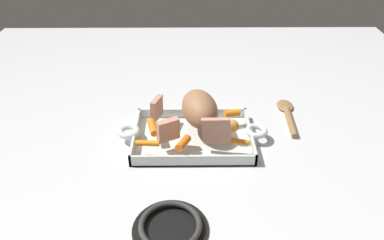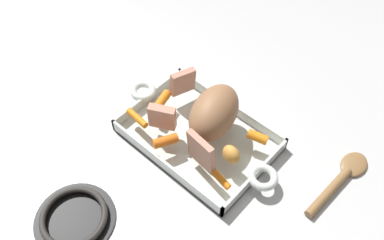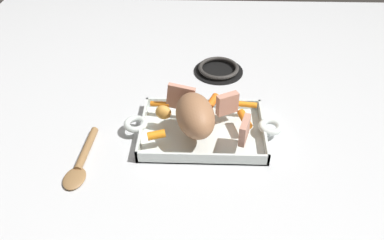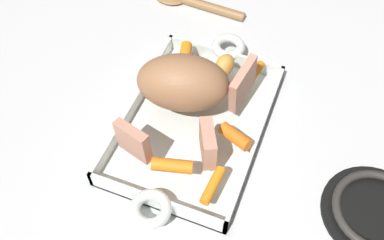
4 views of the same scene
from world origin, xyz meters
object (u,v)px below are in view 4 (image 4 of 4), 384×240
at_px(roast_slice_thick, 133,141).
at_px(stove_burner_rear, 376,211).
at_px(pork_roast, 183,83).
at_px(potato_halved, 225,65).
at_px(roasting_dish, 194,124).
at_px(roast_slice_thin, 243,84).
at_px(roast_slice_outer, 208,143).
at_px(baby_carrot_northwest, 235,136).
at_px(baby_carrot_northeast, 255,73).
at_px(serving_spoon, 192,3).
at_px(baby_carrot_center_left, 172,166).
at_px(baby_carrot_short, 213,186).
at_px(baby_carrot_southeast, 185,53).

bearing_deg(roast_slice_thick, stove_burner_rear, -82.04).
bearing_deg(pork_roast, potato_halved, -27.46).
bearing_deg(stove_burner_rear, roasting_dish, 80.94).
bearing_deg(stove_burner_rear, roast_slice_thick, 97.96).
xyz_separation_m(roasting_dish, roast_slice_thin, (0.06, -0.06, 0.07)).
relative_size(potato_halved, stove_burner_rear, 0.26).
distance_m(potato_halved, stove_burner_rear, 0.35).
bearing_deg(roast_slice_outer, pork_roast, 41.30).
xyz_separation_m(baby_carrot_northwest, stove_burner_rear, (-0.03, -0.24, -0.04)).
distance_m(baby_carrot_northwest, stove_burner_rear, 0.25).
xyz_separation_m(pork_roast, roast_slice_outer, (-0.09, -0.08, -0.02)).
xyz_separation_m(roast_slice_outer, baby_carrot_northeast, (0.19, -0.02, -0.02)).
bearing_deg(serving_spoon, pork_roast, 111.52).
bearing_deg(roasting_dish, baby_carrot_center_left, -176.80).
bearing_deg(potato_halved, baby_carrot_center_left, 177.32).
relative_size(roast_slice_thick, stove_burner_rear, 0.37).
xyz_separation_m(baby_carrot_center_left, stove_burner_rear, (0.06, -0.32, -0.04)).
bearing_deg(stove_burner_rear, baby_carrot_northwest, 83.93).
distance_m(pork_roast, roast_slice_outer, 0.12).
distance_m(roast_slice_thin, baby_carrot_short, 0.19).
relative_size(baby_carrot_northwest, stove_burner_rear, 0.34).
relative_size(baby_carrot_short, potato_halved, 1.43).
height_order(roasting_dish, stove_burner_rear, roasting_dish).
distance_m(roasting_dish, baby_carrot_short, 0.15).
bearing_deg(roast_slice_outer, baby_carrot_northeast, -6.99).
distance_m(pork_roast, baby_carrot_northeast, 0.15).
distance_m(baby_carrot_short, stove_burner_rear, 0.26).
xyz_separation_m(roasting_dish, serving_spoon, (0.31, 0.12, -0.00)).
height_order(baby_carrot_center_left, stove_burner_rear, baby_carrot_center_left).
bearing_deg(roast_slice_thin, baby_carrot_northeast, -7.52).
relative_size(roasting_dish, roast_slice_outer, 7.06).
relative_size(pork_roast, baby_carrot_northwest, 2.77).
relative_size(potato_halved, serving_spoon, 0.21).
height_order(roast_slice_thick, baby_carrot_northeast, roast_slice_thick).
bearing_deg(baby_carrot_center_left, roasting_dish, 3.20).
height_order(baby_carrot_northwest, baby_carrot_southeast, baby_carrot_northwest).
xyz_separation_m(roasting_dish, baby_carrot_northwest, (-0.03, -0.08, 0.04)).
bearing_deg(potato_halved, serving_spoon, 35.13).
bearing_deg(baby_carrot_northeast, roasting_dish, 150.00).
height_order(baby_carrot_short, baby_carrot_southeast, baby_carrot_southeast).
bearing_deg(roasting_dish, baby_carrot_southeast, 28.38).
bearing_deg(potato_halved, roasting_dish, 171.20).
relative_size(roast_slice_thin, baby_carrot_short, 1.20).
distance_m(pork_roast, baby_carrot_southeast, 0.11).
bearing_deg(potato_halved, pork_roast, 152.54).
bearing_deg(roast_slice_outer, potato_halved, 10.12).
distance_m(baby_carrot_short, potato_halved, 0.24).
relative_size(pork_roast, baby_carrot_short, 2.47).
xyz_separation_m(pork_roast, potato_halved, (0.09, -0.05, -0.03)).
xyz_separation_m(pork_roast, baby_carrot_center_left, (-0.13, -0.04, -0.04)).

